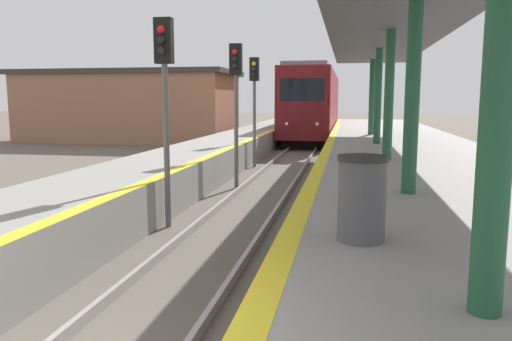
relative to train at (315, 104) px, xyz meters
The scene contains 7 objects.
train is the anchor object (origin of this frame).
signal_near 25.70m from the train, 93.02° to the right, with size 0.36×0.31×4.27m.
signal_mid 20.89m from the train, 92.62° to the right, with size 0.36×0.31×4.27m.
signal_far 16.13m from the train, 94.62° to the right, with size 0.36×0.31×4.27m.
station_canopy 21.69m from the train, 80.96° to the right, with size 3.42×25.32×3.70m.
trash_bin 29.68m from the train, 85.17° to the right, with size 0.58×0.58×1.00m.
station_building 12.56m from the train, 156.71° to the right, with size 13.67×6.50×4.47m.
Camera 1 is at (2.31, -2.91, 2.66)m, focal length 35.00 mm.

